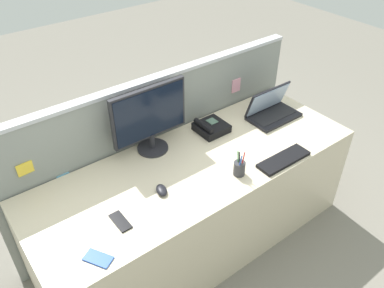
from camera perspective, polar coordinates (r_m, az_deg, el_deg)
name	(u,v)px	position (r m, az deg, el deg)	size (l,w,h in m)	color
ground_plane	(196,239)	(2.98, 0.60, -13.54)	(10.00, 10.00, 0.00)	slate
desk	(196,204)	(2.71, 0.65, -8.67)	(2.18, 0.79, 0.72)	beige
cubicle_divider	(160,148)	(2.84, -4.69, -0.57)	(2.28, 0.08, 1.15)	gray
desktop_monitor	(150,117)	(2.46, -6.14, 3.96)	(0.52, 0.20, 0.45)	#232328
laptop	(271,109)	(2.95, 11.41, 4.95)	(0.38, 0.23, 0.22)	black
desk_phone	(211,127)	(2.74, 2.72, 2.44)	(0.20, 0.20, 0.09)	black
keyboard_main	(284,160)	(2.55, 13.13, -2.21)	(0.37, 0.12, 0.02)	black
computer_mouse_right_hand	(162,190)	(2.27, -4.43, -6.68)	(0.06, 0.10, 0.03)	black
pen_cup	(239,168)	(2.38, 6.88, -3.47)	(0.07, 0.07, 0.18)	#333338
cell_phone_black_slab	(120,221)	(2.15, -10.34, -10.97)	(0.06, 0.15, 0.01)	black
cell_phone_blue_case	(98,258)	(2.01, -13.45, -15.82)	(0.07, 0.14, 0.01)	blue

